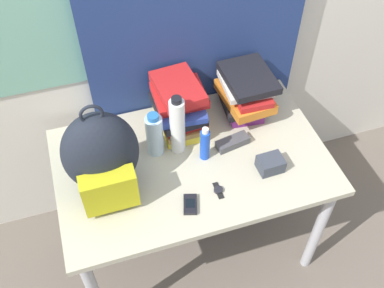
{
  "coord_description": "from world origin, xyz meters",
  "views": [
    {
      "loc": [
        -0.37,
        -0.8,
        2.2
      ],
      "look_at": [
        0.0,
        0.36,
        0.8
      ],
      "focal_mm": 42.0,
      "sensor_mm": 36.0,
      "label": 1
    }
  ],
  "objects_px": {
    "camera_pouch": "(270,164)",
    "wristwatch": "(218,190)",
    "backpack": "(101,156)",
    "book_stack_left": "(179,106)",
    "water_bottle": "(155,135)",
    "sunglasses_case": "(233,142)",
    "sports_bottle": "(177,126)",
    "cell_phone": "(190,204)",
    "sunscreen_bottle": "(205,144)",
    "book_stack_center": "(245,92)"
  },
  "relations": [
    {
      "from": "camera_pouch",
      "to": "wristwatch",
      "type": "xyz_separation_m",
      "value": [
        -0.25,
        -0.04,
        -0.03
      ]
    },
    {
      "from": "backpack",
      "to": "book_stack_left",
      "type": "bearing_deg",
      "value": 32.15
    },
    {
      "from": "water_bottle",
      "to": "sunglasses_case",
      "type": "relative_size",
      "value": 1.4
    },
    {
      "from": "water_bottle",
      "to": "sports_bottle",
      "type": "relative_size",
      "value": 0.73
    },
    {
      "from": "water_bottle",
      "to": "sunglasses_case",
      "type": "xyz_separation_m",
      "value": [
        0.33,
        -0.07,
        -0.09
      ]
    },
    {
      "from": "water_bottle",
      "to": "sports_bottle",
      "type": "height_order",
      "value": "sports_bottle"
    },
    {
      "from": "book_stack_left",
      "to": "water_bottle",
      "type": "bearing_deg",
      "value": -140.23
    },
    {
      "from": "sunglasses_case",
      "to": "book_stack_left",
      "type": "bearing_deg",
      "value": 134.28
    },
    {
      "from": "cell_phone",
      "to": "wristwatch",
      "type": "xyz_separation_m",
      "value": [
        0.13,
        0.03,
        -0.0
      ]
    },
    {
      "from": "sunscreen_bottle",
      "to": "book_stack_center",
      "type": "bearing_deg",
      "value": 38.76
    },
    {
      "from": "book_stack_left",
      "to": "sunscreen_bottle",
      "type": "xyz_separation_m",
      "value": [
        0.05,
        -0.22,
        -0.04
      ]
    },
    {
      "from": "book_stack_left",
      "to": "cell_phone",
      "type": "height_order",
      "value": "book_stack_left"
    },
    {
      "from": "sports_bottle",
      "to": "sunscreen_bottle",
      "type": "height_order",
      "value": "sports_bottle"
    },
    {
      "from": "wristwatch",
      "to": "sunglasses_case",
      "type": "bearing_deg",
      "value": 56.12
    },
    {
      "from": "sunscreen_bottle",
      "to": "wristwatch",
      "type": "bearing_deg",
      "value": -91.35
    },
    {
      "from": "book_stack_left",
      "to": "water_bottle",
      "type": "relative_size",
      "value": 1.34
    },
    {
      "from": "backpack",
      "to": "cell_phone",
      "type": "relative_size",
      "value": 4.32
    },
    {
      "from": "cell_phone",
      "to": "camera_pouch",
      "type": "xyz_separation_m",
      "value": [
        0.38,
        0.08,
        0.02
      ]
    },
    {
      "from": "book_stack_left",
      "to": "sunglasses_case",
      "type": "relative_size",
      "value": 1.87
    },
    {
      "from": "book_stack_center",
      "to": "backpack",
      "type": "bearing_deg",
      "value": -161.18
    },
    {
      "from": "cell_phone",
      "to": "sunglasses_case",
      "type": "xyz_separation_m",
      "value": [
        0.27,
        0.25,
        0.01
      ]
    },
    {
      "from": "book_stack_left",
      "to": "sunscreen_bottle",
      "type": "bearing_deg",
      "value": -77.84
    },
    {
      "from": "sunscreen_bottle",
      "to": "wristwatch",
      "type": "height_order",
      "value": "sunscreen_bottle"
    },
    {
      "from": "sunscreen_bottle",
      "to": "cell_phone",
      "type": "distance_m",
      "value": 0.27
    },
    {
      "from": "book_stack_left",
      "to": "book_stack_center",
      "type": "xyz_separation_m",
      "value": [
        0.31,
        -0.0,
        -0.0
      ]
    },
    {
      "from": "sunscreen_bottle",
      "to": "sunglasses_case",
      "type": "relative_size",
      "value": 1.12
    },
    {
      "from": "book_stack_left",
      "to": "sports_bottle",
      "type": "distance_m",
      "value": 0.15
    },
    {
      "from": "sunscreen_bottle",
      "to": "cell_phone",
      "type": "relative_size",
      "value": 1.73
    },
    {
      "from": "backpack",
      "to": "sunglasses_case",
      "type": "bearing_deg",
      "value": 4.82
    },
    {
      "from": "water_bottle",
      "to": "wristwatch",
      "type": "bearing_deg",
      "value": -56.69
    },
    {
      "from": "backpack",
      "to": "camera_pouch",
      "type": "relative_size",
      "value": 4.13
    },
    {
      "from": "sunglasses_case",
      "to": "cell_phone",
      "type": "bearing_deg",
      "value": -137.99
    },
    {
      "from": "backpack",
      "to": "water_bottle",
      "type": "distance_m",
      "value": 0.27
    },
    {
      "from": "book_stack_left",
      "to": "wristwatch",
      "type": "relative_size",
      "value": 3.6
    },
    {
      "from": "sports_bottle",
      "to": "sunscreen_bottle",
      "type": "xyz_separation_m",
      "value": [
        0.09,
        -0.08,
        -0.06
      ]
    },
    {
      "from": "book_stack_center",
      "to": "sunscreen_bottle",
      "type": "distance_m",
      "value": 0.34
    },
    {
      "from": "backpack",
      "to": "cell_phone",
      "type": "distance_m",
      "value": 0.39
    },
    {
      "from": "wristwatch",
      "to": "book_stack_center",
      "type": "bearing_deg",
      "value": 55.98
    },
    {
      "from": "backpack",
      "to": "water_bottle",
      "type": "relative_size",
      "value": 2.0
    },
    {
      "from": "book_stack_left",
      "to": "sunglasses_case",
      "type": "distance_m",
      "value": 0.28
    },
    {
      "from": "backpack",
      "to": "water_bottle",
      "type": "height_order",
      "value": "backpack"
    },
    {
      "from": "cell_phone",
      "to": "camera_pouch",
      "type": "bearing_deg",
      "value": 11.28
    },
    {
      "from": "backpack",
      "to": "sunscreen_bottle",
      "type": "distance_m",
      "value": 0.44
    },
    {
      "from": "backpack",
      "to": "wristwatch",
      "type": "bearing_deg",
      "value": -21.53
    },
    {
      "from": "sunscreen_bottle",
      "to": "camera_pouch",
      "type": "distance_m",
      "value": 0.29
    },
    {
      "from": "sunscreen_bottle",
      "to": "cell_phone",
      "type": "height_order",
      "value": "sunscreen_bottle"
    },
    {
      "from": "water_bottle",
      "to": "wristwatch",
      "type": "xyz_separation_m",
      "value": [
        0.19,
        -0.28,
        -0.1
      ]
    },
    {
      "from": "sunscreen_bottle",
      "to": "camera_pouch",
      "type": "xyz_separation_m",
      "value": [
        0.24,
        -0.15,
        -0.05
      ]
    },
    {
      "from": "cell_phone",
      "to": "camera_pouch",
      "type": "relative_size",
      "value": 0.96
    },
    {
      "from": "backpack",
      "to": "book_stack_left",
      "type": "height_order",
      "value": "backpack"
    }
  ]
}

